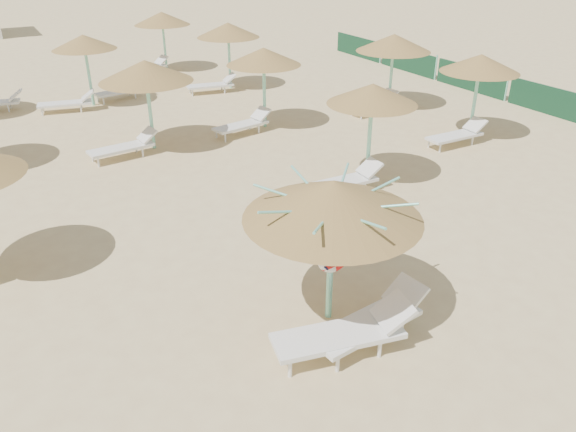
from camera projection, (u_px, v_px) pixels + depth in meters
ground at (309, 319)px, 9.87m from camera, size 120.00×120.00×0.00m
main_palapa at (333, 200)px, 8.90m from camera, size 2.92×2.92×2.62m
lounger_main_a at (347, 332)px, 8.93m from camera, size 2.36×1.14×0.82m
lounger_main_b at (373, 320)px, 9.24m from camera, size 2.21×0.90×0.78m
palapa_field at (193, 58)px, 18.55m from camera, size 17.92×18.03×2.70m
windbreak_fence at (471, 79)px, 23.46m from camera, size 0.08×19.84×1.10m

